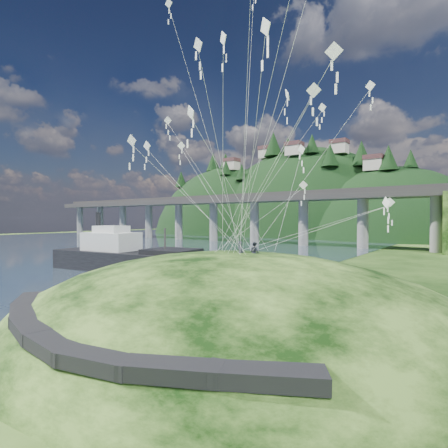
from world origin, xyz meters
The scene contains 10 objects.
ground centered at (0.00, 0.00, 0.00)m, with size 320.00×320.00×0.00m, color black.
water centered at (-72.00, 30.00, 0.01)m, with size 240.00×240.00×0.00m, color #33475D.
grass_hill centered at (8.00, 2.00, -1.50)m, with size 36.00×32.00×13.00m.
footpath centered at (7.46, -9.74, 2.08)m, with size 22.29×5.84×0.83m.
bridge centered at (-26.46, 70.07, 9.70)m, with size 160.00×11.00×15.00m.
far_ridge centered at (-43.58, 122.17, -7.44)m, with size 153.00×70.00×94.50m.
work_barge centered at (-18.16, 12.58, 2.09)m, with size 24.55×9.81×8.36m.
wooden_dock centered at (-7.80, 5.33, 0.38)m, with size 12.06×5.98×0.87m.
kite_flyers centered at (8.63, 2.86, 5.79)m, with size 1.49×1.67×1.75m.
kite_swarm centered at (10.09, 1.06, 16.08)m, with size 20.30×16.41×20.71m.
Camera 1 is at (22.36, -18.86, 7.54)m, focal length 28.00 mm.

